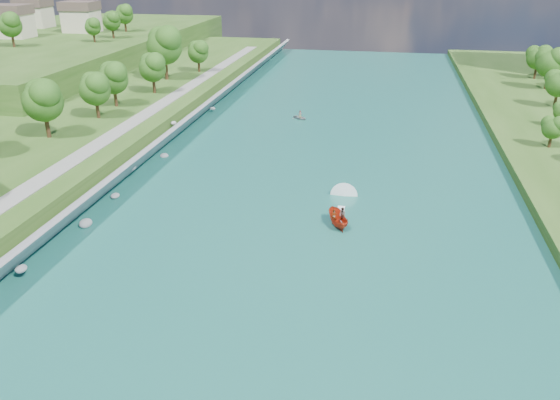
# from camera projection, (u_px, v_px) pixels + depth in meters

# --- Properties ---
(ground) EXTENTS (260.00, 260.00, 0.00)m
(ground) POSITION_uv_depth(u_px,v_px,m) (284.00, 268.00, 55.52)
(ground) COLOR #2D5119
(ground) RESTS_ON ground
(river_water) EXTENTS (55.00, 240.00, 0.10)m
(river_water) POSITION_uv_depth(u_px,v_px,m) (311.00, 192.00, 73.41)
(river_water) COLOR #17584C
(river_water) RESTS_ON ground
(ridge_west) EXTENTS (60.00, 120.00, 9.00)m
(ridge_west) POSITION_uv_depth(u_px,v_px,m) (58.00, 52.00, 153.14)
(ridge_west) COLOR #2D5119
(ridge_west) RESTS_ON ground
(riprap_bank) EXTENTS (4.00, 236.00, 4.14)m
(riprap_bank) POSITION_uv_depth(u_px,v_px,m) (129.00, 168.00, 76.59)
(riprap_bank) COLOR slate
(riprap_bank) RESTS_ON ground
(riverside_path) EXTENTS (3.00, 200.00, 0.10)m
(riverside_path) POSITION_uv_depth(u_px,v_px,m) (86.00, 152.00, 77.64)
(riverside_path) COLOR gray
(riverside_path) RESTS_ON berm_west
(ridge_houses) EXTENTS (29.50, 29.50, 8.40)m
(ridge_houses) POSITION_uv_depth(u_px,v_px,m) (43.00, 16.00, 155.08)
(ridge_houses) COLOR beige
(ridge_houses) RESTS_ON ridge_west
(trees_ridge) EXTENTS (21.62, 37.73, 9.57)m
(trees_ridge) POSITION_uv_depth(u_px,v_px,m) (81.00, 22.00, 141.06)
(trees_ridge) COLOR #165416
(trees_ridge) RESTS_ON ridge_west
(motorboat) EXTENTS (3.60, 19.21, 2.13)m
(motorboat) POSITION_uv_depth(u_px,v_px,m) (339.00, 215.00, 64.90)
(motorboat) COLOR #AB240D
(motorboat) RESTS_ON river_water
(raft) EXTENTS (3.87, 3.68, 1.60)m
(raft) POSITION_uv_depth(u_px,v_px,m) (300.00, 117.00, 105.90)
(raft) COLOR gray
(raft) RESTS_ON river_water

